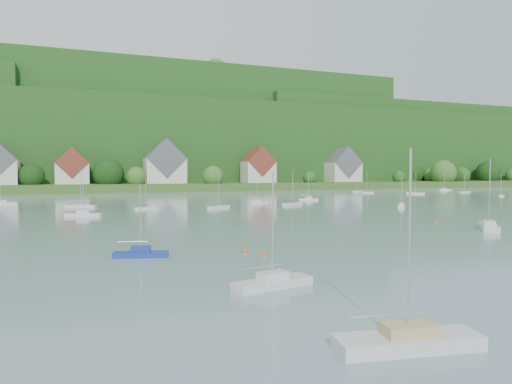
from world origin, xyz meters
TOP-DOWN VIEW (x-y plane):
  - far_shore_strip at (0.00, 200.00)m, footprint 600.00×60.00m
  - forested_ridge at (0.39, 268.57)m, footprint 620.00×181.22m
  - village_building_1 at (-30.00, 189.00)m, footprint 12.00×9.36m
  - village_building_2 at (5.00, 188.00)m, footprint 16.00×11.44m
  - village_building_3 at (45.00, 186.00)m, footprint 13.00×10.40m
  - village_building_4 at (90.00, 190.00)m, footprint 15.00×10.40m
  - near_sailboat_0 at (-16.12, 26.49)m, footprint 5.73×2.76m
  - near_sailboat_1 at (-22.72, 40.60)m, footprint 4.91×2.52m
  - near_sailboat_2 at (-14.91, 14.84)m, footprint 6.46×2.80m
  - near_sailboat_3 at (22.09, 44.33)m, footprint 5.99×6.37m
  - mooring_buoy_0 at (-13.32, 39.72)m, footprint 0.48×0.48m
  - mooring_buoy_2 at (22.20, 54.02)m, footprint 0.46×0.46m
  - mooring_buoy_3 at (-1.90, 61.66)m, footprint 0.46×0.46m
  - mooring_buoy_5 at (-12.01, 37.98)m, footprint 0.44×0.44m
  - far_sailboat_cluster at (6.36, 116.63)m, footprint 202.44×71.80m

SIDE VIEW (x-z plane):
  - mooring_buoy_0 at x=-13.32m, z-range -0.24..0.24m
  - mooring_buoy_2 at x=22.20m, z-range -0.23..0.23m
  - mooring_buoy_3 at x=-1.90m, z-range -0.23..0.23m
  - mooring_buoy_5 at x=-12.01m, z-range -0.22..0.22m
  - far_sailboat_cluster at x=6.36m, z-range -3.98..4.73m
  - near_sailboat_1 at x=-22.72m, z-range -2.80..3.58m
  - near_sailboat_0 at x=-16.12m, z-range -3.31..4.15m
  - near_sailboat_2 at x=-14.91m, z-range -3.77..4.67m
  - near_sailboat_3 at x=22.09m, z-range -4.15..5.09m
  - far_shore_strip at x=0.00m, z-range 0.00..3.00m
  - village_building_1 at x=-30.00m, z-range 1.75..15.75m
  - village_building_3 at x=45.00m, z-range 1.68..17.18m
  - village_building_4 at x=90.00m, z-range 1.34..17.84m
  - village_building_2 at x=5.00m, z-range 1.27..19.27m
  - forested_ridge at x=0.39m, z-range -12.06..57.83m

